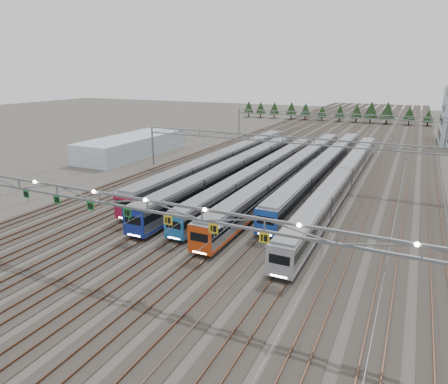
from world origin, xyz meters
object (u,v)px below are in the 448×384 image
at_px(gantry_far, 333,118).
at_px(west_shed, 133,146).
at_px(train_e, 325,167).
at_px(gantry_mid, 282,145).
at_px(train_d, 293,170).
at_px(gantry_near, 146,208).
at_px(train_c, 262,172).
at_px(train_b, 236,170).
at_px(train_a, 226,161).
at_px(train_f, 344,178).

distance_m(gantry_far, west_shed, 54.42).
bearing_deg(train_e, gantry_mid, -145.69).
xyz_separation_m(train_d, gantry_mid, (-2.25, 0.50, 4.31)).
xyz_separation_m(train_e, gantry_near, (-6.80, -44.72, 4.99)).
height_order(gantry_mid, west_shed, gantry_mid).
relative_size(train_c, train_d, 0.84).
distance_m(train_c, west_shed, 37.17).
bearing_deg(train_b, gantry_far, 82.32).
distance_m(gantry_mid, gantry_far, 45.00).
relative_size(train_a, gantry_near, 1.08).
height_order(train_a, train_c, train_a).
height_order(train_a, train_f, train_a).
bearing_deg(gantry_near, gantry_far, 89.97).
distance_m(train_b, gantry_mid, 9.40).
bearing_deg(train_e, train_b, -144.49).
xyz_separation_m(gantry_far, west_shed, (-38.04, -38.70, -4.17)).
height_order(train_f, gantry_mid, gantry_mid).
relative_size(train_c, train_e, 0.91).
bearing_deg(train_b, train_f, 10.12).
distance_m(train_f, west_shed, 49.95).
height_order(gantry_mid, gantry_far, same).
bearing_deg(train_f, gantry_near, -106.43).
bearing_deg(gantry_mid, train_f, -9.15).
bearing_deg(train_c, gantry_near, -86.53).
bearing_deg(train_f, gantry_far, 103.51).
relative_size(train_d, west_shed, 2.28).
xyz_separation_m(train_f, gantry_far, (-11.25, 46.81, 4.36)).
xyz_separation_m(train_f, gantry_mid, (-11.25, 1.81, 4.36)).
bearing_deg(train_d, gantry_mid, 167.45).
bearing_deg(gantry_far, west_shed, -134.51).
distance_m(train_d, train_f, 9.10).
distance_m(train_f, gantry_mid, 12.20).
relative_size(train_a, west_shed, 2.02).
xyz_separation_m(train_d, train_f, (9.00, -1.31, -0.05)).
distance_m(train_e, west_shed, 44.82).
bearing_deg(train_c, train_b, -164.00).
relative_size(train_a, train_c, 1.05).
bearing_deg(west_shed, gantry_far, 45.49).
height_order(train_d, train_e, train_e).
relative_size(train_c, gantry_near, 1.02).
bearing_deg(train_a, train_b, -49.12).
bearing_deg(train_a, train_f, -5.04).
bearing_deg(train_b, train_d, 26.69).
xyz_separation_m(train_a, train_c, (9.00, -3.91, -0.31)).
relative_size(train_c, gantry_mid, 1.02).
xyz_separation_m(train_b, gantry_far, (6.75, 50.03, 4.20)).
bearing_deg(gantry_far, train_e, -80.51).
relative_size(train_d, gantry_near, 1.21).
bearing_deg(gantry_near, train_d, 86.68).
height_order(train_b, train_e, train_b).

